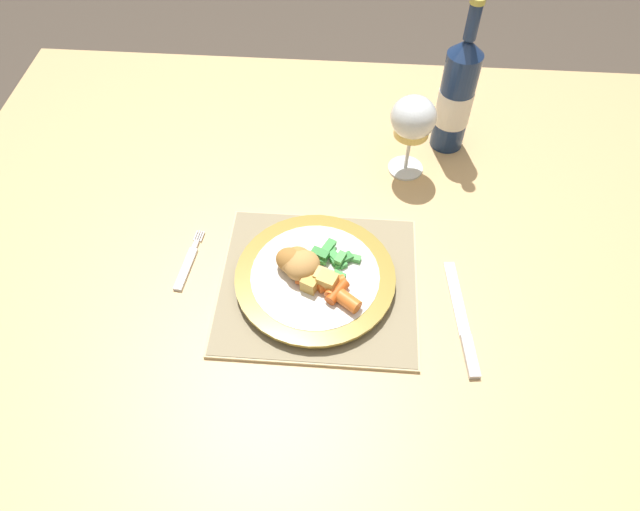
{
  "coord_description": "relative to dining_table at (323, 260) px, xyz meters",
  "views": [
    {
      "loc": [
        0.04,
        -0.64,
        1.5
      ],
      "look_at": [
        0.0,
        -0.08,
        0.78
      ],
      "focal_mm": 32.0,
      "sensor_mm": 36.0,
      "label": 1
    }
  ],
  "objects": [
    {
      "name": "ground_plane",
      "position": [
        0.0,
        0.0,
        -0.66
      ],
      "size": [
        6.0,
        6.0,
        0.0
      ],
      "primitive_type": "plane",
      "color": "#4C4238"
    },
    {
      "name": "dining_table",
      "position": [
        0.0,
        0.0,
        0.0
      ],
      "size": [
        1.41,
        1.04,
        0.74
      ],
      "color": "tan",
      "rests_on": "ground"
    },
    {
      "name": "placemat",
      "position": [
        0.0,
        -0.11,
        0.08
      ],
      "size": [
        0.32,
        0.29,
        0.01
      ],
      "color": "#CCB789",
      "rests_on": "dining_table"
    },
    {
      "name": "dinner_plate",
      "position": [
        -0.01,
        -0.11,
        0.09
      ],
      "size": [
        0.26,
        0.26,
        0.02
      ],
      "color": "white",
      "rests_on": "placemat"
    },
    {
      "name": "breaded_croquettes",
      "position": [
        -0.03,
        -0.1,
        0.12
      ],
      "size": [
        0.09,
        0.08,
        0.04
      ],
      "color": "#A87033",
      "rests_on": "dinner_plate"
    },
    {
      "name": "green_beans_pile",
      "position": [
        0.03,
        -0.08,
        0.11
      ],
      "size": [
        0.08,
        0.08,
        0.02
      ],
      "color": "green",
      "rests_on": "dinner_plate"
    },
    {
      "name": "glazed_carrots",
      "position": [
        0.03,
        -0.14,
        0.11
      ],
      "size": [
        0.11,
        0.07,
        0.02
      ],
      "color": "orange",
      "rests_on": "dinner_plate"
    },
    {
      "name": "fork",
      "position": [
        -0.22,
        -0.09,
        0.08
      ],
      "size": [
        0.03,
        0.13,
        0.01
      ],
      "color": "silver",
      "rests_on": "dining_table"
    },
    {
      "name": "table_knife",
      "position": [
        0.23,
        -0.17,
        0.08
      ],
      "size": [
        0.04,
        0.21,
        0.01
      ],
      "color": "silver",
      "rests_on": "dining_table"
    },
    {
      "name": "wine_glass",
      "position": [
        0.15,
        0.17,
        0.19
      ],
      "size": [
        0.08,
        0.08,
        0.16
      ],
      "color": "silver",
      "rests_on": "dining_table"
    },
    {
      "name": "bottle",
      "position": [
        0.23,
        0.25,
        0.19
      ],
      "size": [
        0.07,
        0.07,
        0.3
      ],
      "color": "navy",
      "rests_on": "dining_table"
    },
    {
      "name": "roast_potatoes",
      "position": [
        0.01,
        -0.13,
        0.12
      ],
      "size": [
        0.06,
        0.04,
        0.03
      ],
      "color": "#E5BC66",
      "rests_on": "dinner_plate"
    }
  ]
}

